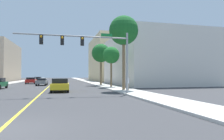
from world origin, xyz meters
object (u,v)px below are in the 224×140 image
Objects in this scene: car_yellow at (60,85)px; car_black at (38,79)px; palm_mid at (111,56)px; car_red at (31,80)px; traffic_signal_mast at (90,47)px; pedestrian at (127,83)px; palm_near at (124,31)px; palm_far at (101,53)px; car_gray at (42,82)px.

car_black is at bearing 101.01° from car_yellow.
car_red is at bearing 128.71° from palm_mid.
car_red is (-8.99, 27.67, -3.79)m from traffic_signal_mast.
traffic_signal_mast reaches higher than pedestrian.
palm_near is 9.79m from car_yellow.
traffic_signal_mast reaches higher than car_black.
traffic_signal_mast is at bearing -74.76° from car_black.
palm_far is (-0.27, 13.01, -1.34)m from palm_near.
car_red is at bearing -87.57° from car_black.
palm_mid is at bearing 89.47° from palm_near.
car_red is at bearing 119.99° from palm_near.
pedestrian is at bearing -54.73° from car_gray.
car_yellow is at bearing -142.38° from palm_mid.
palm_far is (4.31, 17.16, 1.32)m from traffic_signal_mast.
car_red is (-6.21, 22.73, -0.04)m from car_yellow.
pedestrian reaches higher than car_yellow.
car_yellow reaches higher than car_black.
palm_far is 14.80m from pedestrian.
palm_mid is 3.78× the size of pedestrian.
car_red is 2.72× the size of pedestrian.
car_yellow is (-7.36, 0.78, -6.40)m from palm_near.
car_gray is 0.88× the size of car_black.
palm_mid is (4.64, 10.65, 0.32)m from traffic_signal_mast.
traffic_signal_mast is 1.18× the size of palm_near.
pedestrian is at bearing 34.10° from traffic_signal_mast.
palm_mid is at bearing 64.00° from pedestrian.
pedestrian reaches higher than car_red.
car_red is 0.96× the size of car_black.
pedestrian is at bearing -89.28° from palm_mid.
palm_mid is 10.22m from car_yellow.
car_yellow is 7.71m from pedestrian.
palm_mid is 0.81× the size of palm_far.
car_gray is 19.74m from pedestrian.
palm_far is at bearing -38.81° from car_red.
palm_near reaches higher than car_red.
palm_near is 1.19× the size of palm_far.
car_gray is 2.50× the size of pedestrian.
car_black is (-6.18, 34.94, -0.06)m from car_yellow.
palm_near is 6.31m from pedestrian.
palm_far is 4.66× the size of pedestrian.
palm_near is 2.23× the size of car_gray.
traffic_signal_mast is 2.37× the size of car_yellow.
palm_far is 1.63× the size of car_black.
car_red is at bearing 108.00° from traffic_signal_mast.
palm_near is at bearing -88.81° from palm_far.
traffic_signal_mast is at bearing -172.62° from pedestrian.
car_red is (-13.30, 10.50, -5.10)m from palm_far.
palm_far is 11.87m from car_gray.
palm_near is at bearing -60.51° from car_red.
palm_near is 19.94m from car_gray.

